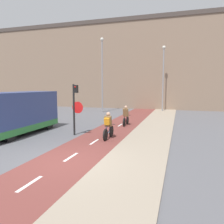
# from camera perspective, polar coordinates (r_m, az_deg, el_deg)

# --- Properties ---
(ground_plane) EXTENTS (120.00, 120.00, 0.00)m
(ground_plane) POSITION_cam_1_polar(r_m,az_deg,el_deg) (8.60, -12.27, -12.55)
(ground_plane) COLOR #5B5B60
(bike_lane) EXTENTS (2.59, 60.00, 0.02)m
(bike_lane) POSITION_cam_1_polar(r_m,az_deg,el_deg) (8.60, -12.26, -12.48)
(bike_lane) COLOR brown
(bike_lane) RESTS_ON ground_plane
(sidewalk_strip) EXTENTS (2.40, 60.00, 0.05)m
(sidewalk_strip) POSITION_cam_1_polar(r_m,az_deg,el_deg) (7.73, 4.57, -14.47)
(sidewalk_strip) COLOR gray
(sidewalk_strip) RESTS_ON ground_plane
(building_row_background) EXTENTS (60.00, 5.20, 11.16)m
(building_row_background) POSITION_cam_1_polar(r_m,az_deg,el_deg) (29.65, 9.56, 12.04)
(building_row_background) COLOR #89705B
(building_row_background) RESTS_ON ground_plane
(traffic_light_pole) EXTENTS (0.67, 0.25, 2.94)m
(traffic_light_pole) POSITION_cam_1_polar(r_m,az_deg,el_deg) (12.62, -9.59, 2.16)
(traffic_light_pole) COLOR black
(traffic_light_pole) RESTS_ON ground_plane
(street_lamp_far) EXTENTS (0.36, 0.36, 7.89)m
(street_lamp_far) POSITION_cam_1_polar(r_m,az_deg,el_deg) (23.74, -2.58, 11.39)
(street_lamp_far) COLOR gray
(street_lamp_far) RESTS_ON ground_plane
(street_lamp_sidewalk) EXTENTS (0.36, 0.36, 7.22)m
(street_lamp_sidewalk) POSITION_cam_1_polar(r_m,az_deg,el_deg) (25.21, 13.25, 10.14)
(street_lamp_sidewalk) COLOR gray
(street_lamp_sidewalk) RESTS_ON ground_plane
(cyclist_near) EXTENTS (0.46, 1.64, 1.46)m
(cyclist_near) POSITION_cam_1_polar(r_m,az_deg,el_deg) (11.67, -1.02, -3.69)
(cyclist_near) COLOR black
(cyclist_near) RESTS_ON ground_plane
(cyclist_far) EXTENTS (0.46, 1.58, 1.44)m
(cyclist_far) POSITION_cam_1_polar(r_m,az_deg,el_deg) (15.68, 3.62, -1.17)
(cyclist_far) COLOR black
(cyclist_far) RESTS_ON ground_plane
(van) EXTENTS (1.93, 5.31, 2.48)m
(van) POSITION_cam_1_polar(r_m,az_deg,el_deg) (14.02, -23.06, -0.33)
(van) COLOR #334784
(van) RESTS_ON ground_plane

